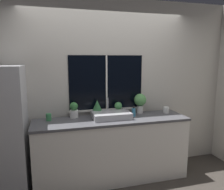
{
  "coord_description": "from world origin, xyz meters",
  "views": [
    {
      "loc": [
        -0.81,
        -2.68,
        1.8
      ],
      "look_at": [
        0.0,
        0.28,
        1.29
      ],
      "focal_mm": 35.0,
      "sensor_mm": 36.0,
      "label": 1
    }
  ],
  "objects_px": {
    "potted_plant_far_left": "(74,110)",
    "potted_plant_center_right": "(118,108)",
    "potted_plant_far_right": "(140,101)",
    "mug_green": "(49,117)",
    "sink": "(111,115)",
    "potted_plant_center_left": "(97,107)",
    "soap_bottle": "(134,112)",
    "mug_white": "(166,110)",
    "refrigerator": "(0,132)"
  },
  "relations": [
    {
      "from": "soap_bottle",
      "to": "potted_plant_center_right",
      "type": "bearing_deg",
      "value": 136.71
    },
    {
      "from": "potted_plant_far_right",
      "to": "mug_green",
      "type": "bearing_deg",
      "value": -177.05
    },
    {
      "from": "soap_bottle",
      "to": "sink",
      "type": "bearing_deg",
      "value": 179.51
    },
    {
      "from": "mug_green",
      "to": "potted_plant_far_left",
      "type": "bearing_deg",
      "value": 11.39
    },
    {
      "from": "potted_plant_far_left",
      "to": "mug_green",
      "type": "relative_size",
      "value": 2.32
    },
    {
      "from": "potted_plant_far_left",
      "to": "potted_plant_center_right",
      "type": "relative_size",
      "value": 1.17
    },
    {
      "from": "refrigerator",
      "to": "mug_green",
      "type": "bearing_deg",
      "value": 10.41
    },
    {
      "from": "potted_plant_center_right",
      "to": "soap_bottle",
      "type": "relative_size",
      "value": 1.21
    },
    {
      "from": "mug_green",
      "to": "mug_white",
      "type": "distance_m",
      "value": 1.81
    },
    {
      "from": "potted_plant_center_left",
      "to": "potted_plant_far_right",
      "type": "relative_size",
      "value": 0.79
    },
    {
      "from": "refrigerator",
      "to": "mug_green",
      "type": "xyz_separation_m",
      "value": [
        0.61,
        0.11,
        0.13
      ]
    },
    {
      "from": "mug_green",
      "to": "sink",
      "type": "bearing_deg",
      "value": -6.54
    },
    {
      "from": "soap_bottle",
      "to": "mug_green",
      "type": "height_order",
      "value": "soap_bottle"
    },
    {
      "from": "refrigerator",
      "to": "sink",
      "type": "bearing_deg",
      "value": 0.36
    },
    {
      "from": "potted_plant_center_left",
      "to": "potted_plant_far_left",
      "type": "bearing_deg",
      "value": 180.0
    },
    {
      "from": "sink",
      "to": "potted_plant_far_left",
      "type": "xyz_separation_m",
      "value": [
        -0.53,
        0.17,
        0.07
      ]
    },
    {
      "from": "sink",
      "to": "potted_plant_center_right",
      "type": "distance_m",
      "value": 0.24
    },
    {
      "from": "potted_plant_center_left",
      "to": "potted_plant_center_right",
      "type": "xyz_separation_m",
      "value": [
        0.33,
        -0.0,
        -0.03
      ]
    },
    {
      "from": "potted_plant_center_left",
      "to": "potted_plant_far_right",
      "type": "bearing_deg",
      "value": -0.0
    },
    {
      "from": "refrigerator",
      "to": "potted_plant_center_left",
      "type": "distance_m",
      "value": 1.35
    },
    {
      "from": "refrigerator",
      "to": "soap_bottle",
      "type": "height_order",
      "value": "refrigerator"
    },
    {
      "from": "soap_bottle",
      "to": "mug_white",
      "type": "distance_m",
      "value": 0.58
    },
    {
      "from": "refrigerator",
      "to": "mug_green",
      "type": "relative_size",
      "value": 17.2
    },
    {
      "from": "sink",
      "to": "soap_bottle",
      "type": "xyz_separation_m",
      "value": [
        0.35,
        -0.0,
        0.02
      ]
    },
    {
      "from": "potted_plant_far_left",
      "to": "soap_bottle",
      "type": "distance_m",
      "value": 0.89
    },
    {
      "from": "potted_plant_center_left",
      "to": "potted_plant_center_right",
      "type": "bearing_deg",
      "value": -0.0
    },
    {
      "from": "potted_plant_center_left",
      "to": "mug_white",
      "type": "distance_m",
      "value": 1.11
    },
    {
      "from": "refrigerator",
      "to": "potted_plant_far_left",
      "type": "xyz_separation_m",
      "value": [
        0.97,
        0.18,
        0.19
      ]
    },
    {
      "from": "soap_bottle",
      "to": "potted_plant_far_left",
      "type": "bearing_deg",
      "value": 168.5
    },
    {
      "from": "sink",
      "to": "mug_white",
      "type": "xyz_separation_m",
      "value": [
        0.92,
        0.06,
        0.0
      ]
    },
    {
      "from": "mug_green",
      "to": "mug_white",
      "type": "bearing_deg",
      "value": -1.34
    },
    {
      "from": "refrigerator",
      "to": "potted_plant_far_left",
      "type": "height_order",
      "value": "refrigerator"
    },
    {
      "from": "mug_white",
      "to": "soap_bottle",
      "type": "bearing_deg",
      "value": -173.83
    },
    {
      "from": "potted_plant_center_left",
      "to": "potted_plant_center_right",
      "type": "height_order",
      "value": "potted_plant_center_left"
    },
    {
      "from": "sink",
      "to": "mug_white",
      "type": "bearing_deg",
      "value": 3.68
    },
    {
      "from": "potted_plant_center_right",
      "to": "mug_green",
      "type": "bearing_deg",
      "value": -176.02
    },
    {
      "from": "sink",
      "to": "mug_white",
      "type": "distance_m",
      "value": 0.93
    },
    {
      "from": "refrigerator",
      "to": "potted_plant_center_right",
      "type": "height_order",
      "value": "refrigerator"
    },
    {
      "from": "refrigerator",
      "to": "potted_plant_center_right",
      "type": "relative_size",
      "value": 8.7
    },
    {
      "from": "sink",
      "to": "potted_plant_center_left",
      "type": "xyz_separation_m",
      "value": [
        -0.18,
        0.17,
        0.09
      ]
    },
    {
      "from": "potted_plant_far_left",
      "to": "mug_green",
      "type": "distance_m",
      "value": 0.37
    },
    {
      "from": "mug_white",
      "to": "potted_plant_far_left",
      "type": "bearing_deg",
      "value": 175.45
    },
    {
      "from": "potted_plant_far_left",
      "to": "potted_plant_center_right",
      "type": "bearing_deg",
      "value": -0.0
    },
    {
      "from": "mug_green",
      "to": "soap_bottle",
      "type": "bearing_deg",
      "value": -4.85
    },
    {
      "from": "sink",
      "to": "potted_plant_far_right",
      "type": "bearing_deg",
      "value": 18.5
    },
    {
      "from": "potted_plant_far_right",
      "to": "potted_plant_far_left",
      "type": "bearing_deg",
      "value": 180.0
    },
    {
      "from": "potted_plant_far_left",
      "to": "potted_plant_center_left",
      "type": "bearing_deg",
      "value": 0.0
    },
    {
      "from": "sink",
      "to": "potted_plant_far_left",
      "type": "relative_size",
      "value": 2.38
    },
    {
      "from": "refrigerator",
      "to": "potted_plant_center_left",
      "type": "height_order",
      "value": "refrigerator"
    },
    {
      "from": "soap_bottle",
      "to": "mug_white",
      "type": "bearing_deg",
      "value": 6.17
    }
  ]
}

